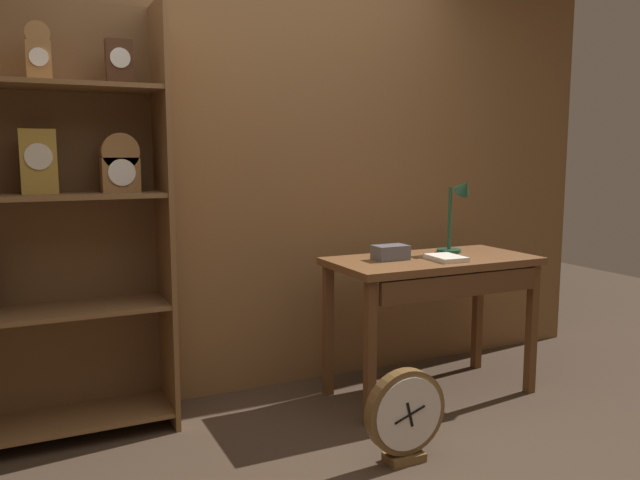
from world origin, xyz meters
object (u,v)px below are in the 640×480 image
workbench (434,277)px  open_repair_manual (446,258)px  round_clock_large (405,415)px  toolbox_small (390,252)px  bookshelf (41,221)px  desk_lamp (458,211)px

workbench → open_repair_manual: 0.14m
open_repair_manual → round_clock_large: bearing=-135.3°
workbench → toolbox_small: (-0.25, 0.07, 0.15)m
open_repair_manual → round_clock_large: 1.00m
workbench → bookshelf: bearing=169.9°
workbench → desk_lamp: (0.23, 0.11, 0.35)m
bookshelf → workbench: 2.06m
bookshelf → round_clock_large: 1.91m
round_clock_large → desk_lamp: bearing=41.4°
workbench → toolbox_small: 0.30m
round_clock_large → toolbox_small: bearing=63.9°
workbench → toolbox_small: size_ratio=6.21×
toolbox_small → round_clock_large: (-0.33, -0.68, -0.62)m
workbench → round_clock_large: size_ratio=2.72×
desk_lamp → workbench: bearing=-154.8°
workbench → open_repair_manual: size_ratio=5.33×
bookshelf → workbench: bookshelf is taller
bookshelf → desk_lamp: bookshelf is taller
workbench → open_repair_manual: open_repair_manual is taller
workbench → round_clock_large: workbench is taller
workbench → round_clock_large: (-0.58, -0.61, -0.47)m
open_repair_manual → toolbox_small: bearing=155.0°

